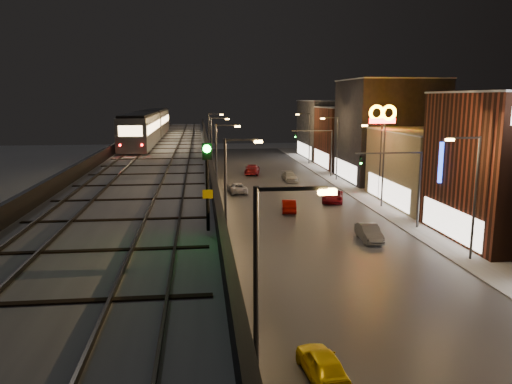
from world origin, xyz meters
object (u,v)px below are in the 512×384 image
car_taxi (322,365)px  car_onc_dark (333,197)px  car_onc_silver (369,233)px  car_onc_white (290,177)px  rail_signal (207,169)px  subway_train (149,125)px  car_near_white (289,206)px  car_mid_silver (237,188)px  car_mid_dark (252,170)px

car_taxi → car_onc_dark: car_onc_dark is taller
car_onc_silver → car_onc_dark: car_onc_silver is taller
car_taxi → car_onc_white: (7.65, 49.73, 0.01)m
rail_signal → car_onc_dark: rail_signal is taller
car_onc_dark → car_onc_silver: bearing=-77.2°
car_onc_white → car_taxi: bearing=-100.9°
car_onc_dark → car_onc_white: (-2.25, 14.74, -0.04)m
subway_train → rail_signal: bearing=-81.9°
subway_train → rail_signal: size_ratio=10.39×
rail_signal → car_taxi: bearing=3.3°
car_taxi → car_near_white: (4.11, 30.76, 0.03)m
car_taxi → car_onc_white: car_onc_white is taller
car_near_white → car_mid_silver: bearing=-60.3°
subway_train → car_mid_silver: (10.64, -2.65, -7.70)m
car_onc_silver → car_onc_dark: size_ratio=0.86×
car_onc_silver → car_onc_white: 30.23m
subway_train → car_mid_dark: bearing=41.2°
car_taxi → car_onc_silver: bearing=-119.4°
car_onc_white → car_onc_silver: bearing=-90.0°
car_taxi → car_mid_dark: 56.90m
rail_signal → car_mid_dark: rail_signal is taller
car_near_white → car_mid_silver: (-4.51, 11.05, -0.03)m
car_near_white → car_onc_white: (3.54, 18.97, -0.02)m
car_mid_silver → car_onc_silver: size_ratio=1.09×
car_onc_dark → rail_signal: bearing=-95.5°
car_near_white → car_onc_dark: car_onc_dark is taller
car_mid_silver → car_onc_dark: bearing=141.5°
car_mid_silver → car_onc_silver: (9.18, -22.29, 0.06)m
rail_signal → car_mid_silver: 43.12m
subway_train → car_onc_dark: 24.23m
car_near_white → car_onc_dark: size_ratio=0.82×
rail_signal → car_taxi: rail_signal is taller
car_onc_dark → car_onc_white: bearing=115.6°
car_taxi → rail_signal: bearing=-1.9°
car_mid_silver → car_onc_white: size_ratio=1.04×
subway_train → car_mid_silver: size_ratio=7.73×
car_onc_dark → car_onc_white: size_ratio=1.11×
subway_train → car_near_white: 21.82m
car_taxi → car_onc_dark: bearing=-111.0°
car_near_white → car_mid_silver: 11.94m
subway_train → car_near_white: bearing=-42.1°
rail_signal → car_near_white: 33.31m
subway_train → car_mid_dark: 20.21m
car_onc_dark → car_mid_silver: bearing=163.4°
car_onc_silver → car_onc_white: (-1.13, 30.21, -0.05)m
rail_signal → car_mid_silver: bearing=84.2°
car_mid_silver → car_onc_silver: 24.11m
car_onc_silver → car_onc_white: car_onc_silver is taller
car_near_white → car_mid_dark: car_mid_dark is taller
rail_signal → car_taxi: 9.58m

